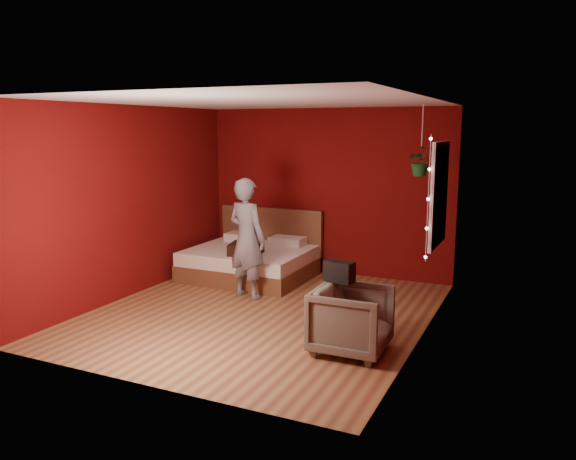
# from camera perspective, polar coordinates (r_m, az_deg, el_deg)

# --- Properties ---
(floor) EXTENTS (4.50, 4.50, 0.00)m
(floor) POSITION_cam_1_polar(r_m,az_deg,el_deg) (7.16, -2.68, -8.36)
(floor) COLOR #9C6E3E
(floor) RESTS_ON ground
(room_walls) EXTENTS (4.04, 4.54, 2.62)m
(room_walls) POSITION_cam_1_polar(r_m,az_deg,el_deg) (6.81, -2.80, 5.15)
(room_walls) COLOR #5F0B0A
(room_walls) RESTS_ON ground
(window) EXTENTS (0.05, 0.97, 1.27)m
(window) POSITION_cam_1_polar(r_m,az_deg,el_deg) (7.06, 15.07, 3.52)
(window) COLOR white
(window) RESTS_ON room_walls
(fairy_lights) EXTENTS (0.04, 0.04, 1.45)m
(fairy_lights) POSITION_cam_1_polar(r_m,az_deg,el_deg) (6.55, 14.05, 3.06)
(fairy_lights) COLOR silver
(fairy_lights) RESTS_ON room_walls
(bed) EXTENTS (1.81, 1.54, 1.00)m
(bed) POSITION_cam_1_polar(r_m,az_deg,el_deg) (8.81, -3.63, -3.04)
(bed) COLOR brown
(bed) RESTS_ON ground
(person) EXTENTS (0.68, 0.53, 1.64)m
(person) POSITION_cam_1_polar(r_m,az_deg,el_deg) (7.60, -4.19, -0.88)
(person) COLOR slate
(person) RESTS_ON ground
(armchair) EXTENTS (0.77, 0.75, 0.69)m
(armchair) POSITION_cam_1_polar(r_m,az_deg,el_deg) (5.88, 6.48, -9.08)
(armchair) COLOR #686752
(armchair) RESTS_ON ground
(handbag) EXTENTS (0.34, 0.22, 0.22)m
(handbag) POSITION_cam_1_polar(r_m,az_deg,el_deg) (5.94, 5.24, -4.23)
(handbag) COLOR black
(handbag) RESTS_ON armchair
(throw_pillow) EXTENTS (0.56, 0.56, 0.16)m
(throw_pillow) POSITION_cam_1_polar(r_m,az_deg,el_deg) (8.32, -4.30, -1.90)
(throw_pillow) COLOR black
(throw_pillow) RESTS_ON bed
(hanging_plant) EXTENTS (0.44, 0.42, 0.93)m
(hanging_plant) POSITION_cam_1_polar(r_m,az_deg,el_deg) (7.52, 13.36, 6.82)
(hanging_plant) COLOR silver
(hanging_plant) RESTS_ON room_walls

